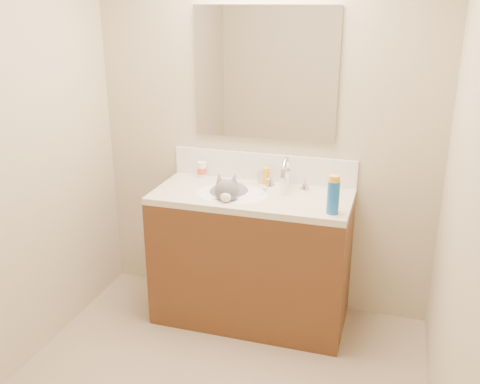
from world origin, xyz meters
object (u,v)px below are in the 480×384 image
Objects in this scene: vanity_cabinet at (251,260)px; cat at (229,197)px; pill_bottle at (202,170)px; amber_bottle at (266,176)px; silver_jar at (262,178)px; basin at (232,204)px; spray_can at (333,197)px; faucet at (286,176)px.

cat reaches higher than vanity_cabinet.
pill_bottle is 0.97× the size of amber_bottle.
pill_bottle is 1.61× the size of silver_jar.
vanity_cabinet is 0.40m from basin.
basin is 1.09× the size of cat.
vanity_cabinet is 0.76m from spray_can.
basin is 1.61× the size of faucet.
vanity_cabinet is 6.53× the size of spray_can.
pill_bottle is 0.57× the size of spray_can.
faucet is 1.52× the size of spray_can.
faucet is at bearing 37.29° from vanity_cabinet.
amber_bottle is at bearing 157.85° from faucet.
amber_bottle is at bearing -31.71° from silver_jar.
silver_jar is (0.41, 0.01, -0.02)m from pill_bottle.
vanity_cabinet is 0.58m from faucet.
faucet reaches higher than pill_bottle.
faucet is 0.20m from silver_jar.
basin is 4.31× the size of pill_bottle.
vanity_cabinet is at bearing -142.71° from faucet.
pill_bottle is at bearing 157.13° from spray_can.
vanity_cabinet is 11.49× the size of pill_bottle.
cat is 0.28m from silver_jar.
faucet reaches higher than cat.
amber_bottle reaches higher than pill_bottle.
basin is at bearing -40.07° from pill_bottle.
amber_bottle is at bearing 55.10° from basin.
faucet is 2.59× the size of amber_bottle.
basin is at bearing -117.12° from silver_jar.
pill_bottle is (-0.40, 0.21, 0.50)m from vanity_cabinet.
silver_jar reaches higher than basin.
cat is (-0.32, -0.16, -0.12)m from faucet.
basin is at bearing -165.96° from vanity_cabinet.
spray_can is at bearing -26.25° from cat.
faucet is at bearing 29.12° from basin.
basin is 2.45× the size of spray_can.
pill_bottle is at bearing 139.93° from basin.
cat reaches higher than silver_jar.
basin reaches higher than vanity_cabinet.
amber_bottle is at bearing 79.23° from vanity_cabinet.
basin is 0.30m from amber_bottle.
spray_can reaches higher than basin.
silver_jar is at bearing 1.19° from pill_bottle.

